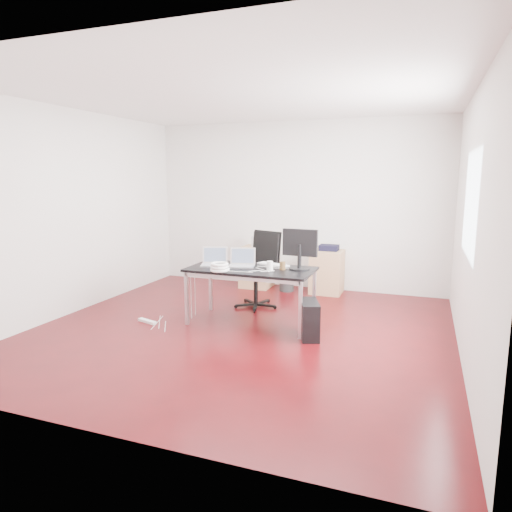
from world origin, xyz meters
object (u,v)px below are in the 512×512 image
(filing_cabinet_left, at_px, (257,267))
(office_chair, at_px, (260,265))
(pc_tower, at_px, (309,319))
(desk, at_px, (251,272))
(filing_cabinet_right, at_px, (327,272))

(filing_cabinet_left, bearing_deg, office_chair, -67.80)
(office_chair, height_order, pc_tower, office_chair)
(desk, height_order, filing_cabinet_right, desk)
(pc_tower, bearing_deg, office_chair, 112.73)
(office_chair, bearing_deg, filing_cabinet_right, 74.72)
(office_chair, xyz_separation_m, filing_cabinet_right, (0.77, 1.10, -0.26))
(desk, bearing_deg, office_chair, 101.99)
(office_chair, distance_m, pc_tower, 1.52)
(desk, xyz_separation_m, pc_tower, (0.84, -0.27, -0.46))
(desk, relative_size, filing_cabinet_right, 2.29)
(filing_cabinet_right, height_order, pc_tower, filing_cabinet_right)
(filing_cabinet_right, bearing_deg, desk, -107.51)
(office_chair, relative_size, filing_cabinet_right, 1.54)
(pc_tower, bearing_deg, filing_cabinet_right, 75.67)
(desk, height_order, office_chair, office_chair)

